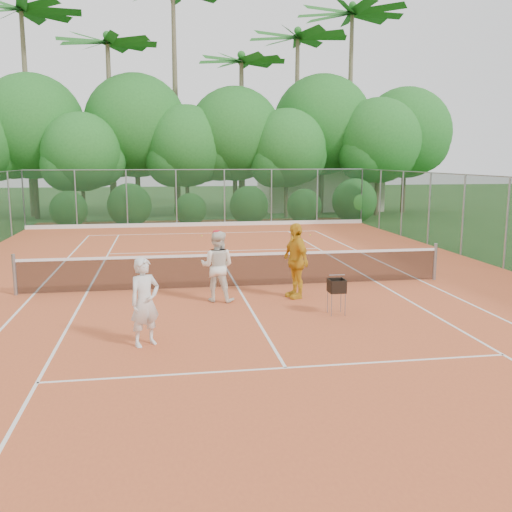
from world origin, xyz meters
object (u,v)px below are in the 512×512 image
(player_center_grp, at_px, (217,266))
(ball_hopper, at_px, (337,287))
(player_white, at_px, (145,302))
(player_yellow, at_px, (296,261))

(player_center_grp, distance_m, ball_hopper, 3.12)
(player_white, distance_m, player_center_grp, 3.67)
(player_center_grp, bearing_deg, player_white, -117.74)
(player_yellow, relative_size, ball_hopper, 2.35)
(player_yellow, distance_m, ball_hopper, 1.87)
(player_white, relative_size, player_yellow, 0.88)
(player_center_grp, xyz_separation_m, ball_hopper, (2.60, -1.70, -0.24))
(player_white, bearing_deg, player_yellow, 8.90)
(player_white, relative_size, player_center_grp, 0.94)
(player_white, height_order, player_yellow, player_yellow)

